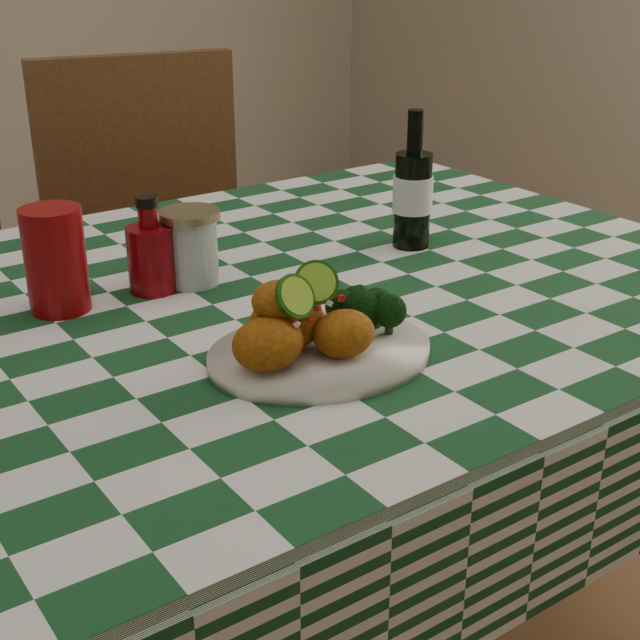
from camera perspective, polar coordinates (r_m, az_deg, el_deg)
dining_table at (r=1.47m, az=-6.13°, el=-13.32°), size 1.66×1.06×0.79m
plate at (r=1.09m, az=0.00°, el=-2.21°), size 0.32×0.27×0.02m
fried_chicken_pile at (r=1.06m, az=-0.93°, el=0.50°), size 0.16×0.12×0.10m
broccoli_side at (r=1.13m, az=2.78°, el=0.60°), size 0.07×0.07×0.05m
red_tumbler at (r=1.27m, az=-16.57°, el=3.70°), size 0.10×0.10×0.15m
ketchup_bottle at (r=1.31m, az=-10.83°, el=4.77°), size 0.07×0.07×0.14m
mason_jar at (r=1.34m, az=-8.23°, el=4.62°), size 0.10×0.10×0.11m
beer_bottle at (r=1.48m, az=5.99°, el=8.91°), size 0.08×0.08×0.23m
wooden_chair_right at (r=2.05m, az=-9.51°, el=1.43°), size 0.55×0.57×1.02m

